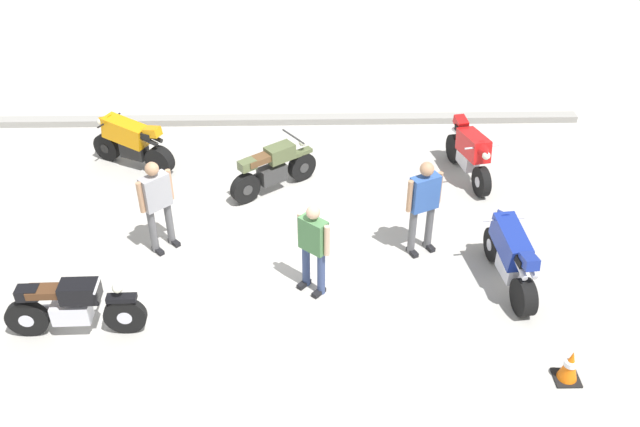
# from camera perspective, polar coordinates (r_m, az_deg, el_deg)

# --- Properties ---
(ground_plane) EXTENTS (40.00, 40.00, 0.00)m
(ground_plane) POSITION_cam_1_polar(r_m,az_deg,el_deg) (12.35, -4.14, -2.34)
(ground_plane) COLOR #ADAAA3
(curb_edge) EXTENTS (14.00, 0.30, 0.15)m
(curb_edge) POSITION_cam_1_polar(r_m,az_deg,el_deg) (16.21, -3.50, 7.79)
(curb_edge) COLOR gray
(curb_edge) RESTS_ON ground
(motorcycle_orange_sportbike) EXTENTS (1.84, 1.06, 1.14)m
(motorcycle_orange_sportbike) POSITION_cam_1_polar(r_m,az_deg,el_deg) (14.73, -15.48, 5.81)
(motorcycle_orange_sportbike) COLOR black
(motorcycle_orange_sportbike) RESTS_ON ground
(motorcycle_olive_vintage) EXTENTS (1.66, 1.29, 1.07)m
(motorcycle_olive_vintage) POSITION_cam_1_polar(r_m,az_deg,el_deg) (13.48, -3.89, 3.70)
(motorcycle_olive_vintage) COLOR black
(motorcycle_olive_vintage) RESTS_ON ground
(motorcycle_black_cruiser) EXTENTS (2.09, 0.70, 1.09)m
(motorcycle_black_cruiser) POSITION_cam_1_polar(r_m,az_deg,el_deg) (10.87, -19.84, -7.31)
(motorcycle_black_cruiser) COLOR black
(motorcycle_black_cruiser) RESTS_ON ground
(motorcycle_blue_sportbike) EXTENTS (0.70, 1.96, 1.14)m
(motorcycle_blue_sportbike) POSITION_cam_1_polar(r_m,az_deg,el_deg) (11.48, 15.56, -3.33)
(motorcycle_blue_sportbike) COLOR black
(motorcycle_blue_sportbike) RESTS_ON ground
(motorcycle_red_sportbike) EXTENTS (0.73, 1.95, 1.14)m
(motorcycle_red_sportbike) POSITION_cam_1_polar(r_m,az_deg,el_deg) (14.14, 12.38, 5.02)
(motorcycle_red_sportbike) COLOR black
(motorcycle_red_sportbike) RESTS_ON ground
(person_in_green_shirt) EXTENTS (0.55, 0.52, 1.63)m
(person_in_green_shirt) POSITION_cam_1_polar(r_m,az_deg,el_deg) (10.75, -0.56, -2.52)
(person_in_green_shirt) COLOR #384772
(person_in_green_shirt) RESTS_ON ground
(person_in_blue_shirt) EXTENTS (0.65, 0.48, 1.78)m
(person_in_blue_shirt) POSITION_cam_1_polar(r_m,az_deg,el_deg) (11.66, 8.61, 1.03)
(person_in_blue_shirt) COLOR #59595B
(person_in_blue_shirt) RESTS_ON ground
(person_in_gray_shirt) EXTENTS (0.56, 0.55, 1.73)m
(person_in_gray_shirt) POSITION_cam_1_polar(r_m,az_deg,el_deg) (11.94, -13.39, 1.09)
(person_in_gray_shirt) COLOR #59595B
(person_in_gray_shirt) RESTS_ON ground
(traffic_cone) EXTENTS (0.36, 0.36, 0.53)m
(traffic_cone) POSITION_cam_1_polar(r_m,az_deg,el_deg) (10.38, 20.05, -11.81)
(traffic_cone) COLOR black
(traffic_cone) RESTS_ON ground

